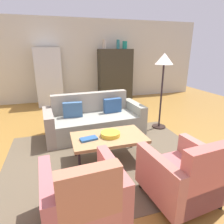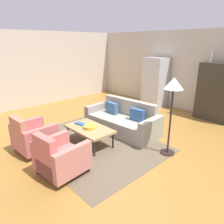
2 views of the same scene
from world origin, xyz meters
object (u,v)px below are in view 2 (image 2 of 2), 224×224
(coffee_table, at_px, (90,129))
(armchair_left, at_px, (32,138))
(fruit_bowl, at_px, (90,127))
(floor_lamp, at_px, (173,91))
(couch, at_px, (123,121))
(refrigerator, at_px, (155,82))
(book_stack, at_px, (80,124))
(cabinet, at_px, (218,93))
(vase_tall, at_px, (210,57))
(armchair_right, at_px, (59,158))

(coffee_table, relative_size, armchair_left, 1.36)
(armchair_left, xyz_separation_m, fruit_bowl, (0.62, 1.17, 0.13))
(floor_lamp, bearing_deg, couch, 173.78)
(fruit_bowl, xyz_separation_m, refrigerator, (-0.95, 3.86, 0.45))
(book_stack, bearing_deg, floor_lamp, 29.07)
(fruit_bowl, bearing_deg, armchair_left, -118.15)
(couch, height_order, refrigerator, refrigerator)
(fruit_bowl, bearing_deg, couch, 91.66)
(fruit_bowl, relative_size, book_stack, 1.10)
(fruit_bowl, relative_size, floor_lamp, 0.18)
(cabinet, bearing_deg, couch, -116.49)
(coffee_table, relative_size, vase_tall, 3.88)
(cabinet, bearing_deg, armchair_left, -111.05)
(couch, height_order, armchair_right, armchair_right)
(couch, height_order, armchair_left, armchair_left)
(book_stack, distance_m, floor_lamp, 2.38)
(coffee_table, bearing_deg, fruit_bowl, 0.00)
(armchair_right, xyz_separation_m, floor_lamp, (0.94, 2.18, 1.10))
(armchair_left, bearing_deg, floor_lamp, 41.69)
(armchair_left, height_order, fruit_bowl, armchair_left)
(coffee_table, relative_size, cabinet, 0.67)
(vase_tall, relative_size, floor_lamp, 0.18)
(armchair_right, relative_size, floor_lamp, 0.51)
(fruit_bowl, bearing_deg, refrigerator, 103.76)
(coffee_table, xyz_separation_m, cabinet, (1.38, 3.97, 0.50))
(floor_lamp, bearing_deg, fruit_bowl, -146.23)
(armchair_left, relative_size, fruit_bowl, 2.77)
(book_stack, height_order, cabinet, cabinet)
(armchair_right, height_order, refrigerator, refrigerator)
(book_stack, bearing_deg, cabinet, 66.76)
(refrigerator, distance_m, floor_lamp, 3.80)
(armchair_left, relative_size, vase_tall, 2.85)
(armchair_left, bearing_deg, couch, 72.11)
(cabinet, height_order, vase_tall, vase_tall)
(couch, distance_m, coffee_table, 1.19)
(couch, bearing_deg, vase_tall, -113.44)
(cabinet, bearing_deg, floor_lamp, -86.72)
(couch, height_order, book_stack, couch)
(fruit_bowl, xyz_separation_m, cabinet, (1.35, 3.97, 0.43))
(coffee_table, bearing_deg, couch, 90.28)
(couch, xyz_separation_m, refrigerator, (-0.91, 2.68, 0.64))
(book_stack, height_order, floor_lamp, floor_lamp)
(couch, distance_m, cabinet, 3.17)
(fruit_bowl, xyz_separation_m, floor_lamp, (1.52, 1.02, 0.97))
(coffee_table, bearing_deg, cabinet, 70.82)
(vase_tall, relative_size, refrigerator, 0.17)
(couch, xyz_separation_m, floor_lamp, (1.55, -0.17, 1.16))
(armchair_right, distance_m, cabinet, 5.22)
(armchair_right, bearing_deg, floor_lamp, 60.98)
(armchair_left, bearing_deg, vase_tall, 69.11)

